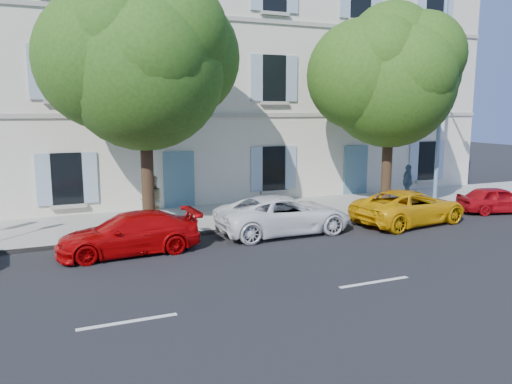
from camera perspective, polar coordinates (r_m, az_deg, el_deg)
name	(u,v)px	position (r m, az deg, el deg)	size (l,w,h in m)	color
ground	(299,243)	(16.13, 4.93, -5.84)	(90.00, 90.00, 0.00)	black
sidewalk	(247,214)	(20.04, -1.03, -2.57)	(36.00, 4.50, 0.15)	#A09E96
kerb	(269,226)	(18.09, 1.55, -3.86)	(36.00, 0.16, 0.16)	#9E998E
building	(203,73)	(25.10, -6.12, 13.39)	(28.00, 7.00, 12.00)	beige
car_red_coupe	(129,233)	(15.28, -14.30, -4.61)	(1.70, 4.18, 1.21)	#A80406
car_white_coupe	(284,215)	(17.22, 3.22, -2.58)	(2.19, 4.74, 1.32)	white
car_yellow_supercar	(409,207)	(19.50, 17.14, -1.64)	(2.12, 4.60, 1.28)	#E7A309
car_red_hatchback	(497,200)	(22.89, 25.87, -0.80)	(1.30, 3.24, 1.10)	#A30A11
tree_left	(144,69)	(17.36, -12.71, 13.50)	(5.40, 5.40, 8.37)	#3A2819
tree_right	(390,83)	(21.18, 15.09, 11.91)	(5.19, 5.19, 7.99)	#3A2819
street_lamp	(444,90)	(22.45, 20.70, 10.87)	(0.46, 1.85, 8.63)	#7293BF
pedestrian_a	(152,201)	(18.56, -11.80, -1.01)	(0.58, 0.38, 1.58)	silver
pedestrian_b	(152,200)	(18.19, -11.80, -0.91)	(0.86, 0.67, 1.78)	tan
pedestrian_c	(408,183)	(23.56, 16.96, 1.04)	(0.97, 0.40, 1.65)	#466081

